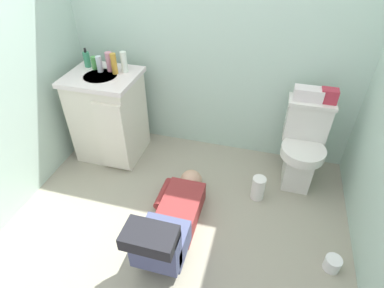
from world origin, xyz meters
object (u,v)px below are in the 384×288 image
at_px(toilet, 302,146).
at_px(paper_towel_roll, 258,188).
at_px(vanity_cabinet, 109,116).
at_px(bottle_amber, 114,64).
at_px(bottle_green, 94,63).
at_px(bottle_white, 124,62).
at_px(toiletry_bag, 329,96).
at_px(toilet_paper_roll, 332,264).
at_px(faucet, 108,63).
at_px(bottle_clear, 99,64).
at_px(bottle_pink, 109,62).
at_px(soap_dispenser, 87,59).
at_px(tissue_box, 308,94).
at_px(person_plumber, 172,221).

relative_size(toilet, paper_towel_roll, 3.54).
height_order(vanity_cabinet, bottle_amber, bottle_amber).
distance_m(bottle_green, bottle_white, 0.28).
bearing_deg(toiletry_bag, toilet_paper_roll, -80.87).
bearing_deg(faucet, bottle_green, -158.24).
bearing_deg(bottle_white, bottle_clear, -167.01).
xyz_separation_m(bottle_white, toilet_paper_roll, (1.81, -0.88, -0.86)).
relative_size(toilet, vanity_cabinet, 0.91).
bearing_deg(vanity_cabinet, paper_towel_roll, -9.95).
xyz_separation_m(toiletry_bag, bottle_pink, (-1.79, -0.06, 0.10)).
relative_size(bottle_pink, toilet_paper_roll, 1.50).
xyz_separation_m(toiletry_bag, bottle_amber, (-1.73, -0.10, 0.10)).
distance_m(soap_dispenser, toilet_paper_roll, 2.50).
distance_m(faucet, toilet_paper_roll, 2.33).
height_order(bottle_pink, bottle_white, bottle_white).
distance_m(tissue_box, toilet_paper_roll, 1.23).
distance_m(bottle_pink, bottle_white, 0.13).
distance_m(toiletry_bag, bottle_amber, 1.73).
height_order(faucet, soap_dispenser, soap_dispenser).
distance_m(bottle_clear, bottle_pink, 0.09).
bearing_deg(toilet, bottle_white, 178.51).
bearing_deg(bottle_pink, tissue_box, 2.15).
bearing_deg(bottle_pink, bottle_green, 177.94).
bearing_deg(toilet_paper_roll, paper_towel_roll, 136.78).
bearing_deg(vanity_cabinet, toilet, 2.30).
height_order(toiletry_bag, bottle_clear, bottle_clear).
bearing_deg(toilet, vanity_cabinet, -177.70).
bearing_deg(bottle_clear, vanity_cabinet, -58.04).
height_order(soap_dispenser, bottle_amber, bottle_amber).
distance_m(soap_dispenser, bottle_clear, 0.17).
relative_size(bottle_white, toilet_paper_roll, 1.62).
distance_m(person_plumber, bottle_clear, 1.45).
bearing_deg(soap_dispenser, bottle_white, -2.57).
bearing_deg(soap_dispenser, paper_towel_roll, -13.08).
bearing_deg(toiletry_bag, bottle_amber, -176.67).
bearing_deg(toilet, toiletry_bag, 40.77).
xyz_separation_m(bottle_pink, paper_towel_roll, (1.39, -0.35, -0.80)).
xyz_separation_m(toiletry_bag, bottle_white, (-1.66, -0.05, 0.10)).
distance_m(tissue_box, bottle_amber, 1.58).
bearing_deg(toiletry_bag, tissue_box, 180.00).
bearing_deg(soap_dispenser, bottle_amber, -12.71).
relative_size(bottle_clear, paper_towel_roll, 0.64).
bearing_deg(tissue_box, vanity_cabinet, -174.57).
bearing_deg(person_plumber, faucet, 132.15).
bearing_deg(paper_towel_roll, soap_dispenser, 166.92).
relative_size(vanity_cabinet, soap_dispenser, 4.94).
relative_size(bottle_clear, bottle_amber, 0.78).
xyz_separation_m(faucet, bottle_white, (0.17, -0.04, 0.04)).
bearing_deg(bottle_green, person_plumber, -43.25).
xyz_separation_m(tissue_box, soap_dispenser, (-1.87, -0.03, 0.09)).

